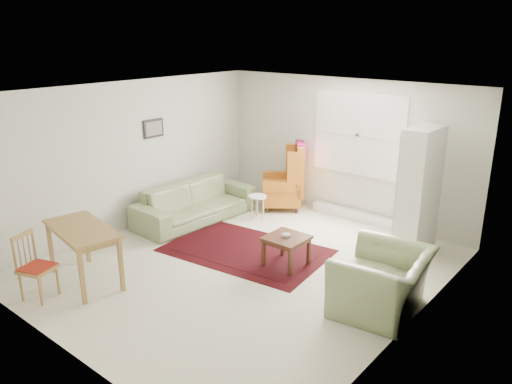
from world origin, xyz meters
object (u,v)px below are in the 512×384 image
Objects in this scene: armchair at (383,276)px; desk at (84,255)px; coffee_table at (286,251)px; stool at (257,207)px; sofa at (195,196)px; desk_chair at (37,267)px; wingback_chair at (282,175)px; cabinet at (419,190)px.

armchair reaches higher than desk.
stool is (-1.53, 1.20, -0.01)m from coffee_table.
desk_chair is (0.47, -3.20, -0.03)m from sofa.
wingback_chair reaches higher than desk_chair.
armchair is at bearing -73.37° from desk_chair.
sofa is 2.41m from coffee_table.
wingback_chair reaches higher than sofa.
wingback_chair is 2.92× the size of stool.
wingback_chair is 1.05× the size of desk.
wingback_chair is 4.72m from desk_chair.
desk is at bearing -95.00° from stool.
desk_chair reaches higher than desk.
stool is at bearing -24.09° from desk_chair.
sofa is 5.14× the size of stool.
wingback_chair is 2.77m from cabinet.
wingback_chair is at bearing 91.46° from stool.
sofa is at bearing -107.35° from armchair.
wingback_chair is (0.80, 1.50, 0.19)m from sofa.
wingback_chair is at bearing -23.05° from desk_chair.
coffee_table is 0.29× the size of cabinet.
armchair is at bearing -76.93° from cabinet.
stool is 3.97m from desk_chair.
desk reaches higher than stool.
desk_chair is (-0.06, -0.63, 0.04)m from desk.
desk is (-1.82, -2.11, 0.16)m from coffee_table.
cabinet reaches higher than desk.
wingback_chair is 0.67× the size of cabinet.
armchair is at bearing -8.35° from coffee_table.
sofa is at bearing 101.63° from desk.
cabinet is 2.23× the size of desk_chair.
wingback_chair is at bearing 128.42° from coffee_table.
cabinet reaches higher than coffee_table.
wingback_chair is at bearing -25.49° from sofa.
armchair reaches higher than desk_chair.
desk_chair is at bearing -42.48° from wingback_chair.
armchair is 3.46m from stool.
coffee_table is (-1.61, 0.24, -0.23)m from armchair.
stool is 0.36× the size of desk.
desk_chair is (-3.08, -4.50, -0.53)m from cabinet.
wingback_chair reaches higher than stool.
coffee_table is 2.25m from cabinet.
stool is 2.88m from cabinet.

